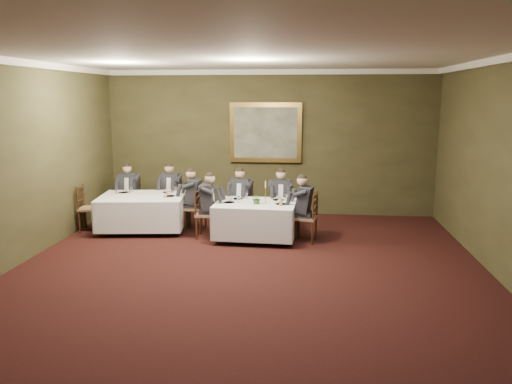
% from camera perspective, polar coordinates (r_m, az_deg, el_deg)
% --- Properties ---
extents(ground, '(10.00, 10.00, 0.00)m').
position_cam_1_polar(ground, '(7.78, -1.51, -10.80)').
color(ground, black).
rests_on(ground, ground).
extents(ceiling, '(8.00, 10.00, 0.10)m').
position_cam_1_polar(ceiling, '(7.26, -1.65, 15.81)').
color(ceiling, silver).
rests_on(ceiling, back_wall).
extents(back_wall, '(8.00, 0.10, 3.50)m').
position_cam_1_polar(back_wall, '(12.26, 1.53, 5.62)').
color(back_wall, '#323019').
rests_on(back_wall, ground).
extents(front_wall, '(8.00, 0.10, 3.50)m').
position_cam_1_polar(front_wall, '(2.63, -16.71, -15.04)').
color(front_wall, '#323019').
rests_on(front_wall, ground).
extents(crown_molding, '(8.00, 10.00, 0.12)m').
position_cam_1_polar(crown_molding, '(7.25, -1.65, 15.34)').
color(crown_molding, white).
rests_on(crown_molding, back_wall).
extents(table_main, '(1.67, 1.30, 0.67)m').
position_cam_1_polar(table_main, '(10.14, -0.07, -2.96)').
color(table_main, black).
rests_on(table_main, ground).
extents(table_second, '(1.97, 1.59, 0.67)m').
position_cam_1_polar(table_second, '(11.11, -12.82, -2.00)').
color(table_second, black).
rests_on(table_second, ground).
extents(chair_main_backleft, '(0.53, 0.51, 1.00)m').
position_cam_1_polar(chair_main_backleft, '(11.04, -1.65, -2.69)').
color(chair_main_backleft, '#856044').
rests_on(chair_main_backleft, ground).
extents(diner_main_backleft, '(0.50, 0.56, 1.35)m').
position_cam_1_polar(diner_main_backleft, '(10.98, -1.68, -1.55)').
color(diner_main_backleft, black).
rests_on(diner_main_backleft, chair_main_backleft).
extents(chair_main_backright, '(0.46, 0.44, 1.00)m').
position_cam_1_polar(chair_main_backright, '(10.93, 2.83, -2.85)').
color(chair_main_backright, '#856044').
rests_on(chair_main_backright, ground).
extents(diner_main_backright, '(0.43, 0.50, 1.35)m').
position_cam_1_polar(diner_main_backright, '(10.86, 2.84, -1.69)').
color(diner_main_backright, black).
rests_on(diner_main_backright, chair_main_backright).
extents(chair_main_endleft, '(0.42, 0.44, 1.00)m').
position_cam_1_polar(chair_main_endleft, '(10.37, -5.69, -3.64)').
color(chair_main_endleft, '#856044').
rests_on(chair_main_endleft, ground).
extents(diner_main_endleft, '(0.48, 0.42, 1.35)m').
position_cam_1_polar(diner_main_endleft, '(10.31, -5.65, -2.41)').
color(diner_main_endleft, black).
rests_on(diner_main_endleft, chair_main_endleft).
extents(chair_main_endright, '(0.50, 0.52, 1.00)m').
position_cam_1_polar(chair_main_endright, '(10.08, 5.72, -4.07)').
color(chair_main_endright, '#856044').
rests_on(chair_main_endright, ground).
extents(diner_main_endright, '(0.55, 0.49, 1.35)m').
position_cam_1_polar(diner_main_endright, '(10.03, 5.68, -2.80)').
color(diner_main_endright, black).
rests_on(diner_main_endright, chair_main_endright).
extents(chair_sec_backleft, '(0.46, 0.44, 1.00)m').
position_cam_1_polar(chair_sec_backleft, '(12.14, -14.15, -1.78)').
color(chair_sec_backleft, '#856044').
rests_on(chair_sec_backleft, ground).
extents(diner_sec_backleft, '(0.44, 0.50, 1.35)m').
position_cam_1_polar(diner_sec_backleft, '(12.08, -14.22, -0.73)').
color(diner_sec_backleft, black).
rests_on(diner_sec_backleft, chair_sec_backleft).
extents(chair_sec_backright, '(0.48, 0.46, 1.00)m').
position_cam_1_polar(chair_sec_backright, '(11.95, -9.58, -1.79)').
color(chair_sec_backright, '#856044').
rests_on(chair_sec_backright, ground).
extents(diner_sec_backright, '(0.45, 0.52, 1.35)m').
position_cam_1_polar(diner_sec_backright, '(11.89, -9.64, -0.73)').
color(diner_sec_backright, black).
rests_on(diner_sec_backright, chair_sec_backright).
extents(chair_sec_endright, '(0.44, 0.46, 1.00)m').
position_cam_1_polar(chair_sec_endright, '(10.97, -6.88, -2.86)').
color(chair_sec_endright, '#856044').
rests_on(chair_sec_endright, ground).
extents(diner_sec_endright, '(0.50, 0.44, 1.35)m').
position_cam_1_polar(diner_sec_endright, '(10.92, -6.97, -1.69)').
color(diner_sec_endright, black).
rests_on(diner_sec_endright, chair_sec_endright).
extents(chair_sec_endleft, '(0.46, 0.48, 1.00)m').
position_cam_1_polar(chair_sec_endleft, '(11.44, -18.44, -2.78)').
color(chair_sec_endleft, '#856044').
rests_on(chair_sec_endleft, ground).
extents(centerpiece, '(0.25, 0.22, 0.25)m').
position_cam_1_polar(centerpiece, '(9.93, 0.11, -0.65)').
color(centerpiece, '#2D5926').
rests_on(centerpiece, table_main).
extents(candlestick, '(0.07, 0.07, 0.47)m').
position_cam_1_polar(candlestick, '(9.96, 1.08, -0.33)').
color(candlestick, gold).
rests_on(candlestick, table_main).
extents(place_setting_table_main, '(0.33, 0.31, 0.14)m').
position_cam_1_polar(place_setting_table_main, '(10.48, -1.85, -0.57)').
color(place_setting_table_main, white).
rests_on(place_setting_table_main, table_main).
extents(place_setting_table_second, '(0.33, 0.31, 0.14)m').
position_cam_1_polar(place_setting_table_second, '(11.52, -14.60, 0.13)').
color(place_setting_table_second, white).
rests_on(place_setting_table_second, table_second).
extents(painting, '(1.75, 0.09, 1.44)m').
position_cam_1_polar(painting, '(12.18, 1.10, 6.79)').
color(painting, gold).
rests_on(painting, back_wall).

